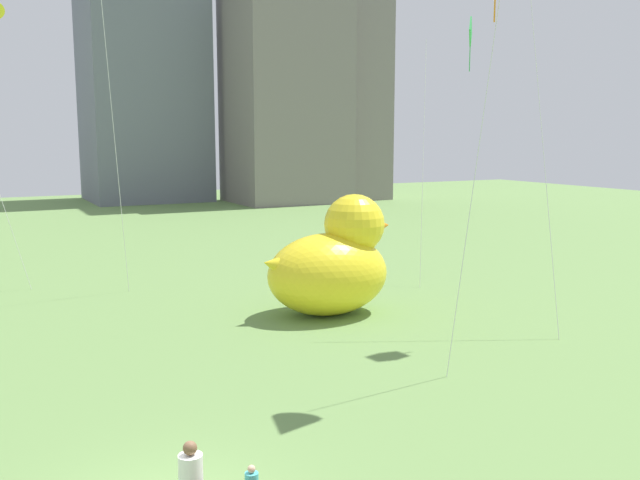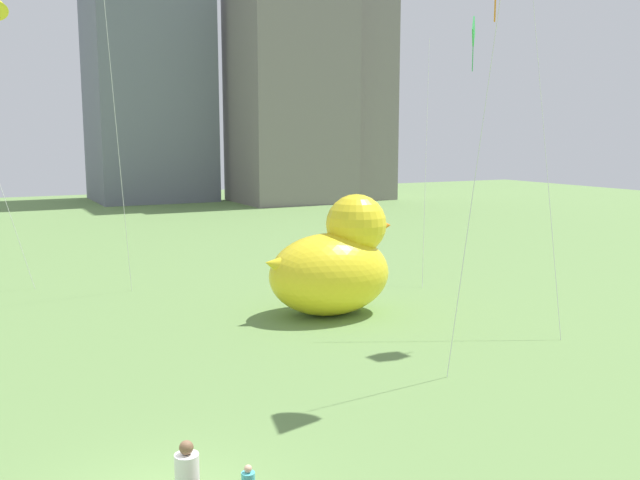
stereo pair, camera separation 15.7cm
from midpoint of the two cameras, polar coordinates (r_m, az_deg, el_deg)
The scene contains 2 objects.
giant_inflatable_duck at distance 25.44m, azimuth 1.36°, elevation -1.97°, with size 5.32×3.42×4.41m.
kite_green at distance 31.94m, azimuth 12.36°, elevation 15.56°, with size 3.15×3.19×11.67m.
Camera 2 is at (-2.58, -11.35, 6.52)m, focal length 38.83 mm.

